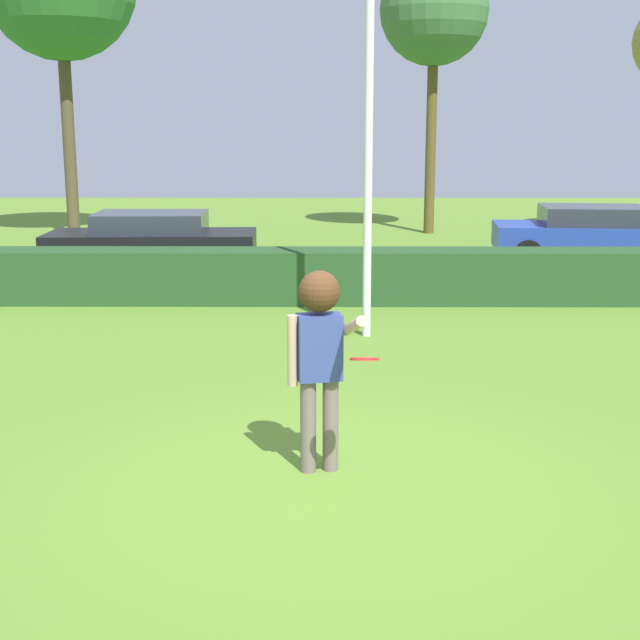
# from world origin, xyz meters

# --- Properties ---
(ground_plane) EXTENTS (60.00, 60.00, 0.00)m
(ground_plane) POSITION_xyz_m (0.00, 0.00, 0.00)
(ground_plane) COLOR olive
(person) EXTENTS (0.66, 0.72, 1.80)m
(person) POSITION_xyz_m (-0.08, 0.33, 1.17)
(person) COLOR #72605D
(person) RESTS_ON ground
(frisbee) EXTENTS (0.23, 0.23, 0.07)m
(frisbee) POSITION_xyz_m (0.27, -0.40, 1.22)
(frisbee) COLOR red
(lamppost) EXTENTS (0.24, 0.24, 6.25)m
(lamppost) POSITION_xyz_m (0.56, 5.49, 3.44)
(lamppost) COLOR silver
(lamppost) RESTS_ON ground
(hedge_row) EXTENTS (26.58, 0.90, 0.90)m
(hedge_row) POSITION_xyz_m (0.00, 8.01, 0.45)
(hedge_row) COLOR #254922
(hedge_row) RESTS_ON ground
(parked_car_black) EXTENTS (4.25, 1.92, 1.25)m
(parked_car_black) POSITION_xyz_m (-3.58, 10.99, 0.69)
(parked_car_black) COLOR black
(parked_car_black) RESTS_ON ground
(parked_car_blue) EXTENTS (4.34, 2.11, 1.25)m
(parked_car_blue) POSITION_xyz_m (5.82, 12.43, 0.69)
(parked_car_blue) COLOR #263FA5
(parked_car_blue) RESTS_ON ground
(birch_tree) EXTENTS (2.92, 2.92, 7.42)m
(birch_tree) POSITION_xyz_m (2.87, 17.91, 5.91)
(birch_tree) COLOR brown
(birch_tree) RESTS_ON ground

